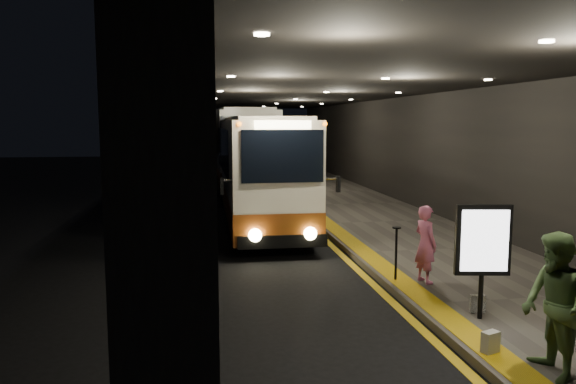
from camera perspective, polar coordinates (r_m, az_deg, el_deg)
ground at (r=12.95m, az=-3.34°, el=-8.10°), size 90.00×90.00×0.00m
lane_line_white at (r=17.77m, az=-10.76°, el=-4.00°), size 0.12×50.00×0.01m
kerb_stripe_yellow at (r=18.12m, az=2.50°, el=-3.66°), size 0.18×50.00×0.01m
sidewalk at (r=18.73m, az=9.72°, el=-3.19°), size 4.50×50.00×0.15m
tactile_strip at (r=18.20m, az=4.04°, el=-3.14°), size 0.50×50.00×0.01m
terminal_wall at (r=19.28m, az=16.28°, el=5.67°), size 0.10×50.00×6.00m
support_columns at (r=16.48m, az=-10.00°, el=2.86°), size 0.80×24.80×4.40m
canopy at (r=17.87m, az=3.06°, el=10.98°), size 9.00×50.00×0.40m
coach_main at (r=18.90m, az=-2.98°, el=1.83°), size 2.42×11.10×3.44m
coach_second at (r=29.05m, az=-5.11°, el=4.10°), size 2.86×12.43×3.89m
passenger_boarding at (r=11.75m, az=13.79°, el=-5.16°), size 0.52×0.66×1.58m
passenger_waiting_green at (r=7.99m, az=25.49°, el=-10.40°), size 0.62×0.95×1.88m
bag_polka at (r=10.35m, az=18.69°, el=-10.68°), size 0.26×0.15×0.30m
bag_plain at (r=8.69m, az=19.87°, el=-14.16°), size 0.29×0.23×0.31m
info_sign at (r=9.75m, az=19.21°, el=-4.85°), size 0.91×0.26×1.92m
stanchion_post at (r=11.82m, az=10.92°, el=-6.19°), size 0.05×0.05×1.10m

